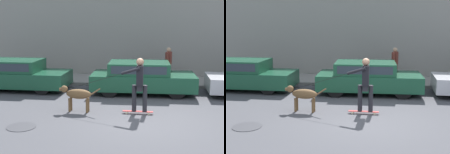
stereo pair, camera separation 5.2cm
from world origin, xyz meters
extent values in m
plane|color=#47474C|center=(0.00, 0.00, 0.00)|extent=(36.00, 36.00, 0.00)
cube|color=gray|center=(0.00, 6.85, 2.17)|extent=(32.00, 0.30, 4.34)
cube|color=gray|center=(0.00, 5.58, 0.07)|extent=(30.00, 2.20, 0.14)
cylinder|color=black|center=(-3.94, 4.16, 0.31)|extent=(0.62, 0.20, 0.62)
cylinder|color=black|center=(-3.95, 2.62, 0.31)|extent=(0.62, 0.20, 0.62)
cube|color=#194C33|center=(-5.24, 3.40, 0.48)|extent=(4.21, 1.81, 0.59)
cube|color=#194C33|center=(-5.41, 3.41, 1.01)|extent=(2.26, 1.62, 0.47)
cube|color=#28333D|center=(-5.42, 2.60, 1.04)|extent=(1.98, 0.03, 0.30)
cylinder|color=black|center=(1.11, 4.22, 0.33)|extent=(0.67, 0.21, 0.67)
cylinder|color=black|center=(1.14, 2.64, 0.33)|extent=(0.67, 0.21, 0.67)
cylinder|color=black|center=(-1.36, 4.17, 0.33)|extent=(0.67, 0.21, 0.67)
cylinder|color=black|center=(-1.33, 2.58, 0.33)|extent=(0.67, 0.21, 0.67)
cube|color=#194C33|center=(-0.11, 3.40, 0.49)|extent=(4.02, 1.91, 0.59)
cube|color=#194C33|center=(-0.27, 3.40, 1.01)|extent=(2.34, 1.69, 0.45)
cube|color=#28333D|center=(-0.25, 2.57, 1.03)|extent=(2.03, 0.05, 0.29)
cylinder|color=black|center=(3.14, 4.24, 0.31)|extent=(0.64, 0.22, 0.63)
cylinder|color=brown|center=(-2.32, 0.57, 0.22)|extent=(0.07, 0.07, 0.44)
cylinder|color=brown|center=(-2.31, 0.74, 0.22)|extent=(0.07, 0.07, 0.44)
cylinder|color=brown|center=(-1.75, 0.53, 0.22)|extent=(0.07, 0.07, 0.44)
cylinder|color=brown|center=(-1.74, 0.70, 0.22)|extent=(0.07, 0.07, 0.44)
ellipsoid|color=brown|center=(-2.03, 0.63, 0.57)|extent=(0.83, 0.37, 0.31)
sphere|color=brown|center=(-2.50, 0.67, 0.71)|extent=(0.22, 0.22, 0.22)
cylinder|color=brown|center=(-2.60, 0.68, 0.69)|extent=(0.13, 0.11, 0.10)
cylinder|color=brown|center=(-1.50, 0.59, 0.66)|extent=(0.32, 0.07, 0.24)
cylinder|color=beige|center=(-0.52, 0.55, 0.04)|extent=(0.07, 0.03, 0.07)
cylinder|color=beige|center=(-0.51, 0.70, 0.04)|extent=(0.07, 0.03, 0.07)
cylinder|color=beige|center=(0.15, 0.54, 0.04)|extent=(0.07, 0.03, 0.07)
cylinder|color=beige|center=(0.16, 0.69, 0.04)|extent=(0.07, 0.03, 0.07)
cube|color=#A82D2D|center=(-0.18, 0.62, 0.08)|extent=(0.93, 0.13, 0.02)
cylinder|color=#232328|center=(-0.30, 0.62, 0.49)|extent=(0.14, 0.14, 0.82)
cylinder|color=#232328|center=(0.03, 0.61, 0.49)|extent=(0.14, 0.14, 0.82)
cube|color=#232328|center=(-0.13, 0.62, 0.82)|extent=(0.17, 0.31, 0.16)
cube|color=black|center=(-0.13, 0.62, 1.20)|extent=(0.20, 0.39, 0.60)
sphere|color=#997056|center=(-0.13, 0.62, 1.61)|extent=(0.23, 0.23, 0.23)
cylinder|color=black|center=(-0.13, 0.85, 1.17)|extent=(0.09, 0.09, 0.57)
cylinder|color=black|center=(-0.40, 0.41, 1.36)|extent=(0.57, 0.15, 0.26)
cylinder|color=black|center=(-1.59, 0.56, 0.97)|extent=(1.83, 0.24, 0.61)
cylinder|color=#28282D|center=(0.98, 5.46, 0.51)|extent=(0.16, 0.16, 0.75)
cylinder|color=#28282D|center=(0.94, 5.28, 0.51)|extent=(0.16, 0.16, 0.75)
cube|color=brown|center=(0.96, 5.37, 1.16)|extent=(0.32, 0.49, 0.55)
cylinder|color=brown|center=(1.02, 5.64, 1.18)|extent=(0.10, 0.10, 0.52)
cylinder|color=brown|center=(0.89, 5.10, 1.18)|extent=(0.10, 0.10, 0.52)
sphere|color=tan|center=(0.96, 5.37, 1.54)|extent=(0.20, 0.20, 0.20)
cube|color=brown|center=(1.02, 5.64, 0.77)|extent=(0.17, 0.35, 0.30)
cylinder|color=#38383D|center=(-3.24, -0.98, 0.01)|extent=(0.79, 0.79, 0.01)
camera|label=1|loc=(0.20, -8.63, 2.86)|focal=50.00mm
camera|label=2|loc=(0.25, -8.62, 2.86)|focal=50.00mm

